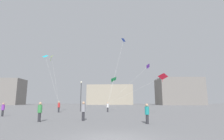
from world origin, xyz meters
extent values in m
plane|color=slate|center=(0.00, 0.00, 0.00)|extent=(300.00, 300.00, 0.00)
cylinder|color=#2D2D33|center=(-2.71, 8.22, 0.41)|extent=(0.27, 0.27, 0.82)
cylinder|color=gray|center=(-2.71, 8.22, 1.17)|extent=(0.39, 0.39, 0.71)
sphere|color=tan|center=(-2.71, 8.22, 1.66)|extent=(0.27, 0.27, 0.27)
cylinder|color=#2D2D33|center=(-13.40, 13.14, 0.37)|extent=(0.24, 0.24, 0.75)
cylinder|color=purple|center=(-13.40, 13.14, 1.07)|extent=(0.36, 0.36, 0.65)
sphere|color=tan|center=(-13.40, 13.14, 1.52)|extent=(0.24, 0.24, 0.24)
cylinder|color=#2D2D33|center=(-6.49, 7.33, 0.40)|extent=(0.26, 0.26, 0.79)
cylinder|color=#388C47|center=(-6.49, 7.33, 1.14)|extent=(0.38, 0.38, 0.69)
sphere|color=tan|center=(-6.49, 7.33, 1.61)|extent=(0.26, 0.26, 0.26)
cylinder|color=#2D2D33|center=(2.89, 5.90, 0.37)|extent=(0.24, 0.24, 0.74)
cylinder|color=teal|center=(2.89, 5.90, 1.06)|extent=(0.35, 0.35, 0.64)
sphere|color=tan|center=(2.89, 5.90, 1.50)|extent=(0.24, 0.24, 0.24)
cylinder|color=#2D2D33|center=(-8.87, 20.91, 0.41)|extent=(0.27, 0.27, 0.82)
cylinder|color=red|center=(-8.87, 20.91, 1.18)|extent=(0.39, 0.39, 0.72)
sphere|color=tan|center=(-8.87, 20.91, 1.67)|extent=(0.27, 0.27, 0.27)
cylinder|color=#2D2D33|center=(-0.73, 21.86, 0.38)|extent=(0.25, 0.25, 0.76)
cylinder|color=white|center=(-0.73, 21.86, 1.09)|extent=(0.36, 0.36, 0.66)
sphere|color=tan|center=(-0.73, 21.86, 1.54)|extent=(0.25, 0.25, 0.25)
pyramid|color=purple|center=(6.93, 24.13, 8.50)|extent=(1.06, 1.33, 0.73)
sphere|color=purple|center=(6.95, 23.98, 8.27)|extent=(0.10, 0.10, 0.10)
sphere|color=purple|center=(6.95, 23.84, 8.06)|extent=(0.10, 0.10, 0.10)
sphere|color=purple|center=(6.95, 23.70, 7.85)|extent=(0.10, 0.10, 0.10)
cylinder|color=silver|center=(3.11, 22.99, 4.89)|extent=(7.70, 2.27, 7.20)
pyramid|color=#8CD12D|center=(-10.19, 19.66, 9.27)|extent=(1.21, 1.39, 0.63)
sphere|color=#8CD12D|center=(-10.27, 19.77, 9.04)|extent=(0.10, 0.10, 0.10)
sphere|color=#8CD12D|center=(-10.36, 19.88, 8.83)|extent=(0.10, 0.10, 0.10)
sphere|color=#8CD12D|center=(-10.45, 19.98, 8.62)|extent=(0.10, 0.10, 0.10)
cylinder|color=silver|center=(-9.52, 20.29, 5.27)|extent=(1.32, 1.26, 7.95)
pyramid|color=green|center=(0.31, 24.61, 6.00)|extent=(1.42, 1.80, 0.72)
sphere|color=green|center=(0.21, 24.67, 5.77)|extent=(0.10, 0.10, 0.10)
sphere|color=green|center=(0.09, 24.74, 5.56)|extent=(0.10, 0.10, 0.10)
sphere|color=green|center=(-0.03, 24.81, 5.35)|extent=(0.10, 0.10, 0.10)
cylinder|color=silver|center=(-0.20, 23.23, 3.64)|extent=(1.08, 2.76, 4.69)
pyramid|color=red|center=(7.41, 16.28, 5.37)|extent=(1.29, 0.76, 0.68)
sphere|color=red|center=(7.42, 16.40, 5.15)|extent=(0.10, 0.10, 0.10)
sphere|color=red|center=(7.43, 16.54, 4.94)|extent=(0.10, 0.10, 0.10)
sphere|color=red|center=(7.44, 16.68, 4.73)|extent=(0.10, 0.10, 0.10)
cylinder|color=silver|center=(3.34, 19.06, 3.33)|extent=(8.16, 5.62, 4.07)
pyramid|color=#1EB2C6|center=(-15.11, 29.34, 11.89)|extent=(1.39, 0.97, 0.61)
sphere|color=#1EB2C6|center=(-15.07, 29.22, 11.66)|extent=(0.10, 0.10, 0.10)
sphere|color=#1EB2C6|center=(-15.04, 29.09, 11.45)|extent=(0.10, 0.10, 0.10)
sphere|color=#1EB2C6|center=(-15.00, 28.95, 11.24)|extent=(0.10, 0.10, 0.10)
cylinder|color=silver|center=(-11.99, 25.13, 6.58)|extent=(6.25, 8.47, 10.58)
pyramid|color=blue|center=(2.71, 29.59, 15.81)|extent=(0.76, 1.48, 0.69)
sphere|color=blue|center=(2.74, 29.72, 15.57)|extent=(0.10, 0.10, 0.10)
sphere|color=blue|center=(2.78, 29.85, 15.36)|extent=(0.10, 0.10, 0.10)
sphere|color=blue|center=(2.82, 29.99, 15.15)|extent=(0.10, 0.10, 0.10)
cylinder|color=silver|center=(0.98, 25.73, 8.54)|extent=(3.44, 7.74, 14.49)
cube|color=gray|center=(-55.00, 83.82, 6.80)|extent=(14.58, 11.65, 13.61)
cube|color=#A39984|center=(-1.00, 92.91, 5.58)|extent=(26.42, 12.49, 11.16)
cube|color=gray|center=(35.00, 82.65, 6.85)|extent=(21.83, 14.49, 13.70)
cylinder|color=#2D2D30|center=(-5.63, 23.07, 2.56)|extent=(0.12, 0.12, 5.11)
sphere|color=#EAE5C6|center=(-5.63, 23.07, 5.26)|extent=(0.36, 0.36, 0.36)
camera|label=1|loc=(0.02, -8.69, 1.79)|focal=27.85mm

